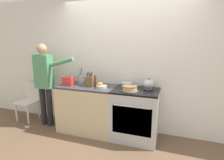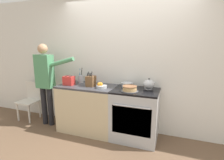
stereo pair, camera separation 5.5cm
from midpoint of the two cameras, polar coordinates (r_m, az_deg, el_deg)
ground_plane at (r=3.21m, az=1.49°, el=-20.10°), size 16.00×16.00×0.00m
wall_back at (r=3.35m, az=5.08°, el=5.02°), size 8.00×0.04×2.60m
counter_cabinet at (r=3.50m, az=-7.42°, el=-9.03°), size 1.09×0.61×0.91m
stove_range at (r=3.20m, az=8.03°, el=-11.13°), size 0.79×0.65×0.91m
layer_cake at (r=2.95m, az=6.31°, el=-2.84°), size 0.30×0.30×0.09m
tea_kettle at (r=3.13m, az=12.43°, el=-1.40°), size 0.24×0.20×0.19m
mixing_bowl at (r=3.23m, az=5.44°, el=-1.53°), size 0.21×0.21×0.08m
knife_block at (r=3.28m, az=-6.46°, el=-0.32°), size 0.15×0.17×0.29m
utensil_crock at (r=3.57m, az=-9.73°, el=0.37°), size 0.11×0.11×0.31m
fruit_bowl at (r=3.14m, az=-3.05°, el=-1.96°), size 0.19×0.19×0.11m
toaster at (r=3.45m, az=-13.46°, el=-0.17°), size 0.21×0.15×0.17m
person_baker at (r=3.77m, az=-20.54°, el=0.69°), size 0.94×0.20×1.69m
dining_chair at (r=4.40m, az=-24.66°, el=-5.37°), size 0.40×0.40×0.83m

